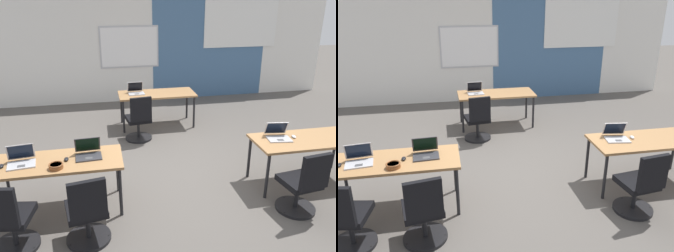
{
  "view_description": "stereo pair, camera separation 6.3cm",
  "coord_description": "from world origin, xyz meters",
  "views": [
    {
      "loc": [
        -1.17,
        -4.71,
        2.74
      ],
      "look_at": [
        -0.2,
        0.05,
        0.82
      ],
      "focal_mm": 36.79,
      "sensor_mm": 36.0,
      "label": 1
    },
    {
      "loc": [
        -1.11,
        -4.72,
        2.74
      ],
      "look_at": [
        -0.2,
        0.05,
        0.82
      ],
      "focal_mm": 36.79,
      "sensor_mm": 36.0,
      "label": 2
    }
  ],
  "objects": [
    {
      "name": "ground_plane",
      "position": [
        0.0,
        0.0,
        0.0
      ],
      "size": [
        24.0,
        24.0,
        0.0
      ],
      "color": "#56514C"
    },
    {
      "name": "back_wall_assembly",
      "position": [
        0.06,
        4.2,
        1.41
      ],
      "size": [
        10.0,
        0.27,
        2.8
      ],
      "color": "silver",
      "rests_on": "ground"
    },
    {
      "name": "desk_near_left",
      "position": [
        -1.75,
        -0.6,
        0.66
      ],
      "size": [
        1.6,
        0.7,
        0.72
      ],
      "color": "#A37547",
      "rests_on": "ground"
    },
    {
      "name": "desk_near_right",
      "position": [
        1.75,
        -0.6,
        0.66
      ],
      "size": [
        1.6,
        0.7,
        0.72
      ],
      "color": "#A37547",
      "rests_on": "ground"
    },
    {
      "name": "desk_far_center",
      "position": [
        0.0,
        2.2,
        0.66
      ],
      "size": [
        1.6,
        0.7,
        0.72
      ],
      "color": "#A37547",
      "rests_on": "ground"
    },
    {
      "name": "laptop_near_left_end",
      "position": [
        -2.2,
        -0.6,
        0.77
      ],
      "size": [
        0.36,
        0.33,
        0.23
      ],
      "rotation": [
        0.0,
        0.0,
        0.13
      ],
      "color": "#B7B7BC",
      "rests_on": "desk_near_left"
    },
    {
      "name": "mouse_near_left_end",
      "position": [
        -2.43,
        -0.64,
        0.74
      ],
      "size": [
        0.07,
        0.11,
        0.03
      ],
      "color": "black",
      "rests_on": "desk_near_left"
    },
    {
      "name": "chair_near_left_end",
      "position": [
        -2.25,
        -1.33,
        0.38
      ],
      "size": [
        0.52,
        0.57,
        0.92
      ],
      "rotation": [
        0.0,
        0.0,
        2.97
      ],
      "color": "black",
      "rests_on": "ground"
    },
    {
      "name": "laptop_near_left_inner",
      "position": [
        -1.38,
        -0.54,
        0.77
      ],
      "size": [
        0.35,
        0.32,
        0.23
      ],
      "rotation": [
        0.0,
        0.0,
        0.06
      ],
      "color": "#333338",
      "rests_on": "desk_near_left"
    },
    {
      "name": "mouse_near_left_inner",
      "position": [
        -1.66,
        -0.61,
        0.74
      ],
      "size": [
        0.06,
        0.1,
        0.03
      ],
      "color": "black",
      "rests_on": "desk_near_left"
    },
    {
      "name": "chair_near_left_inner",
      "position": [
        -1.41,
        -1.37,
        0.38
      ],
      "size": [
        0.52,
        0.57,
        0.92
      ],
      "rotation": [
        0.0,
        0.0,
        3.32
      ],
      "color": "black",
      "rests_on": "ground"
    },
    {
      "name": "laptop_near_right_inner",
      "position": [
        1.33,
        -0.5,
        0.77
      ],
      "size": [
        0.37,
        0.36,
        0.22
      ],
      "rotation": [
        0.0,
        0.0,
        -0.14
      ],
      "color": "#B7B7BC",
      "rests_on": "desk_near_right"
    },
    {
      "name": "mouse_near_right_inner",
      "position": [
        1.57,
        -0.53,
        0.74
      ],
      "size": [
        0.07,
        0.11,
        0.03
      ],
      "color": "silver",
      "rests_on": "desk_near_right"
    },
    {
      "name": "chair_near_right_inner",
      "position": [
        1.29,
        -1.31,
        0.38
      ],
      "size": [
        0.52,
        0.56,
        0.92
      ],
      "rotation": [
        0.0,
        0.0,
        3.27
      ],
      "color": "black",
      "rests_on": "ground"
    },
    {
      "name": "laptop_far_left",
      "position": [
        -0.43,
        2.26,
        0.77
      ],
      "size": [
        0.34,
        0.31,
        0.23
      ],
      "rotation": [
        0.0,
        0.0,
        0.05
      ],
      "color": "#B7B7BC",
      "rests_on": "desk_far_center"
    },
    {
      "name": "chair_far_left",
      "position": [
        -0.48,
        1.46,
        0.38
      ],
      "size": [
        0.52,
        0.56,
        0.92
      ],
      "rotation": [
        0.0,
        0.0,
        3.27
      ],
      "color": "black",
      "rests_on": "ground"
    },
    {
      "name": "snack_bowl",
      "position": [
        -1.76,
        -0.81,
        0.76
      ],
      "size": [
        0.18,
        0.18,
        0.06
      ],
      "color": "brown",
      "rests_on": "desk_near_left"
    }
  ]
}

